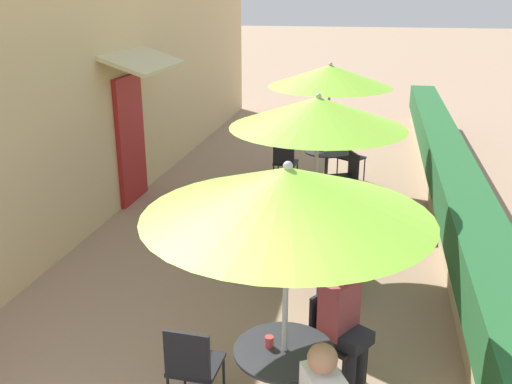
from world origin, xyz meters
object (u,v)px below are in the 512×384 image
Objects in this scene: patio_table_near at (284,370)px; cafe_chair_far_back at (347,174)px; cafe_chair_mid_right at (287,211)px; cafe_chair_mid_left at (346,254)px; cafe_chair_near_left at (192,363)px; patio_table_far at (327,161)px; patio_umbrella_far at (330,76)px; cafe_chair_far_left at (348,153)px; cafe_chair_far_right at (285,160)px; seated_patron_near_back at (344,318)px; patio_table_mid at (314,230)px; coffee_cup_far at (320,148)px; coffee_cup_near at (269,342)px; patio_umbrella_near at (287,192)px; patio_umbrella_mid at (318,113)px; coffee_cup_mid at (321,211)px; seated_patron_mid_left at (338,242)px; cafe_chair_near_back at (333,330)px.

cafe_chair_far_back reaches higher than patio_table_near.
cafe_chair_mid_left is at bearing 5.90° from cafe_chair_mid_right.
patio_table_far is (0.54, 6.05, 0.02)m from cafe_chair_near_left.
patio_umbrella_far reaches higher than cafe_chair_far_left.
cafe_chair_far_right is at bearing 159.58° from cafe_chair_mid_right.
seated_patron_near_back reaches higher than cafe_chair_far_back.
cafe_chair_far_back is at bearing 83.75° from patio_table_mid.
cafe_chair_mid_left is 0.39× the size of patio_umbrella_far.
cafe_chair_near_left is at bearing 143.90° from cafe_chair_far_back.
cafe_chair_mid_left is (0.44, -0.60, -0.02)m from patio_table_mid.
cafe_chair_mid_right is at bearing -94.38° from coffee_cup_far.
coffee_cup_near is at bearing 173.25° from patio_table_near.
patio_table_near is at bearing -116.57° from patio_umbrella_near.
cafe_chair_near_left is at bearing -102.76° from patio_umbrella_mid.
patio_umbrella_mid reaches higher than cafe_chair_mid_right.
cafe_chair_mid_left is 1.00× the size of cafe_chair_far_right.
patio_umbrella_mid is 1.26m from coffee_cup_mid.
cafe_chair_far_right is (-1.21, 3.76, -0.17)m from seated_patron_mid_left.
cafe_chair_far_left is at bearing 87.61° from coffee_cup_mid.
cafe_chair_mid_left is 4.40m from cafe_chair_far_left.
patio_umbrella_far reaches higher than seated_patron_near_back.
patio_table_far is (-0.12, 3.14, -1.49)m from patio_umbrella_mid.
patio_umbrella_mid is 1.53m from seated_patron_mid_left.
patio_umbrella_near reaches higher than patio_table_mid.
cafe_chair_near_back is at bearing -72.77° from cafe_chair_far_right.
cafe_chair_far_right is (-1.30, 3.71, 0.00)m from cafe_chair_mid_left.
seated_patron_near_back is 1.56× the size of patio_table_far.
cafe_chair_far_back is (0.27, 2.51, -1.51)m from patio_umbrella_mid.
coffee_cup_far reaches higher than patio_table_far.
cafe_chair_far_back reaches higher than patio_table_far.
patio_table_far is at bearing 87.21° from cafe_chair_near_left.
coffee_cup_mid is (-0.37, 0.68, 0.25)m from cafe_chair_mid_left.
cafe_chair_far_left reaches higher than coffee_cup_far.
patio_umbrella_mid reaches higher than patio_table_far.
cafe_chair_far_back is (-0.14, 4.71, 0.00)m from cafe_chair_near_back.
patio_umbrella_far is at bearing -21.60° from cafe_chair_mid_left.
patio_table_far is at bearing 142.78° from cafe_chair_mid_right.
coffee_cup_near is at bearing 150.31° from cafe_chair_far_back.
patio_table_near is at bearing 143.20° from seated_patron_mid_left.
patio_umbrella_far is (-0.08, 5.99, 1.26)m from coffee_cup_near.
patio_umbrella_near is 2.59× the size of cafe_chair_far_back.
cafe_chair_far_right is at bearing -134.16° from cafe_chair_near_back.
seated_patron_near_back is 2.32m from patio_table_mid.
coffee_cup_far is (-0.47, -0.69, 0.25)m from cafe_chair_far_left.
cafe_chair_mid_left is (0.48, 2.25, -0.25)m from coffee_cup_near.
cafe_chair_near_left is at bearing 26.17° from cafe_chair_far_left.
cafe_chair_far_right reaches higher than patio_table_far.
patio_table_mid is 0.92× the size of cafe_chair_far_back.
coffee_cup_near is at bearing -23.59° from cafe_chair_mid_right.
cafe_chair_far_right reaches higher than patio_table_mid.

